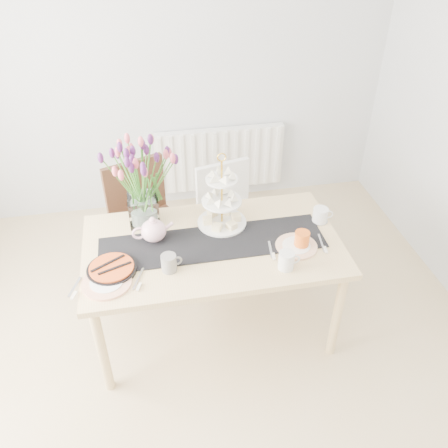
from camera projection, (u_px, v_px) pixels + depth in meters
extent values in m
plane|color=tan|center=(204.00, 400.00, 2.91)|extent=(4.50, 4.50, 0.00)
plane|color=#B7B9BB|center=(158.00, 70.00, 3.91)|extent=(4.00, 0.00, 4.00)
cube|color=white|center=(219.00, 159.00, 4.45)|extent=(1.20, 0.08, 0.60)
cube|color=tan|center=(213.00, 246.00, 2.97)|extent=(1.60, 0.90, 0.04)
cylinder|color=tan|center=(102.00, 350.00, 2.78)|extent=(0.06, 0.06, 0.71)
cylinder|color=tan|center=(337.00, 315.00, 3.00)|extent=(0.06, 0.06, 0.71)
cylinder|color=tan|center=(104.00, 266.00, 3.38)|extent=(0.06, 0.06, 0.71)
cylinder|color=tan|center=(299.00, 241.00, 3.60)|extent=(0.06, 0.06, 0.71)
cube|color=#362013|center=(150.00, 228.00, 3.53)|extent=(0.61, 0.61, 0.04)
cube|color=#362013|center=(135.00, 188.00, 3.53)|extent=(0.45, 0.21, 0.44)
cylinder|color=#362013|center=(142.00, 276.00, 3.48)|extent=(0.04, 0.04, 0.46)
cylinder|color=#362013|center=(185.00, 258.00, 3.63)|extent=(0.04, 0.04, 0.46)
cylinder|color=#362013|center=(123.00, 249.00, 3.72)|extent=(0.04, 0.04, 0.46)
cylinder|color=#362013|center=(164.00, 234.00, 3.88)|extent=(0.04, 0.04, 0.46)
cube|color=white|center=(233.00, 224.00, 3.63)|extent=(0.52, 0.52, 0.04)
cube|color=white|center=(223.00, 187.00, 3.64)|extent=(0.43, 0.14, 0.41)
cylinder|color=white|center=(221.00, 267.00, 3.58)|extent=(0.04, 0.04, 0.42)
cylinder|color=white|center=(263.00, 255.00, 3.70)|extent=(0.04, 0.04, 0.42)
cylinder|color=white|center=(203.00, 240.00, 3.84)|extent=(0.04, 0.04, 0.42)
cylinder|color=white|center=(243.00, 229.00, 3.96)|extent=(0.04, 0.04, 0.42)
cube|color=black|center=(213.00, 243.00, 2.95)|extent=(1.40, 0.35, 0.01)
cube|color=silver|center=(144.00, 209.00, 3.09)|extent=(0.19, 0.19, 0.19)
cylinder|color=gold|center=(222.00, 194.00, 2.97)|extent=(0.01, 0.01, 0.47)
cylinder|color=white|center=(222.00, 222.00, 3.11)|extent=(0.32, 0.32, 0.01)
cylinder|color=white|center=(222.00, 201.00, 3.01)|extent=(0.26, 0.26, 0.01)
cylinder|color=white|center=(222.00, 179.00, 2.91)|extent=(0.20, 0.20, 0.01)
cylinder|color=silver|center=(320.00, 215.00, 3.11)|extent=(0.12, 0.12, 0.10)
cylinder|color=black|center=(112.00, 269.00, 2.74)|extent=(0.29, 0.29, 0.02)
cylinder|color=#E64D20|center=(111.00, 267.00, 2.73)|extent=(0.26, 0.26, 0.01)
cylinder|color=slate|center=(169.00, 263.00, 2.72)|extent=(0.11, 0.11, 0.11)
cylinder|color=silver|center=(286.00, 260.00, 2.74)|extent=(0.10, 0.10, 0.11)
cylinder|color=orange|center=(302.00, 240.00, 2.89)|extent=(0.13, 0.13, 0.11)
cylinder|color=silver|center=(107.00, 283.00, 2.66)|extent=(0.36, 0.36, 0.01)
cylinder|color=white|center=(296.00, 246.00, 2.92)|extent=(0.29, 0.29, 0.01)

